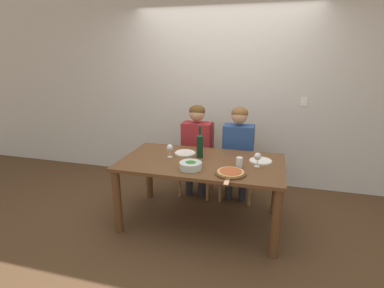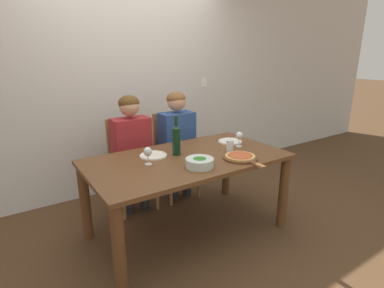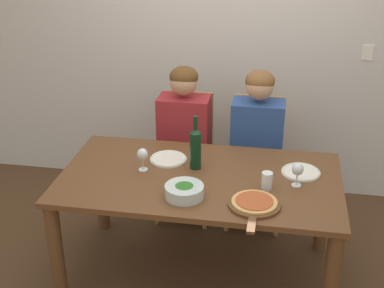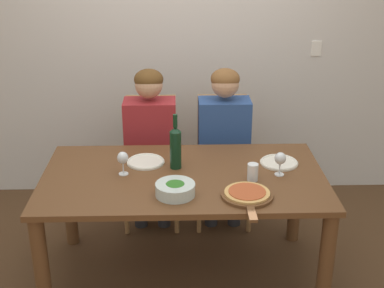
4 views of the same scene
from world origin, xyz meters
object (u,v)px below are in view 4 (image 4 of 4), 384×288
object	(u,v)px
person_woman	(150,135)
chair_left	(152,156)
chair_right	(222,155)
person_man	(224,134)
dinner_plate_right	(279,162)
water_tumbler	(253,172)
wine_bottle	(176,147)
pizza_on_board	(247,195)
wine_glass_left	(123,159)
dinner_plate_left	(146,162)
wine_glass_right	(280,160)
broccoli_bowl	(175,189)

from	to	relation	value
person_woman	chair_left	bearing A→B (deg)	90.00
chair_right	person_man	xyz separation A→B (m)	(0.00, -0.12, 0.23)
dinner_plate_right	water_tumbler	xyz separation A→B (m)	(-0.20, -0.23, 0.04)
wine_bottle	dinner_plate_right	world-z (taller)	wine_bottle
pizza_on_board	water_tumbler	size ratio (longest dim) A/B	4.11
chair_right	wine_glass_left	size ratio (longest dim) A/B	6.47
person_man	dinner_plate_right	distance (m)	0.62
water_tumbler	chair_right	bearing A→B (deg)	96.88
chair_right	dinner_plate_left	distance (m)	0.86
wine_bottle	wine_glass_left	world-z (taller)	wine_bottle
wine_bottle	dinner_plate_right	size ratio (longest dim) A/B	1.46
wine_bottle	pizza_on_board	distance (m)	0.59
person_woman	water_tumbler	distance (m)	1.01
wine_bottle	water_tumbler	world-z (taller)	wine_bottle
person_woman	water_tumbler	world-z (taller)	person_woman
dinner_plate_right	wine_glass_left	world-z (taller)	wine_glass_left
chair_right	water_tumbler	world-z (taller)	chair_right
dinner_plate_left	dinner_plate_right	size ratio (longest dim) A/B	1.00
person_man	wine_glass_left	distance (m)	0.96
person_man	dinner_plate_left	distance (m)	0.75
pizza_on_board	water_tumbler	xyz separation A→B (m)	(0.06, 0.22, 0.04)
person_woman	wine_glass_right	xyz separation A→B (m)	(0.83, -0.70, 0.11)
dinner_plate_right	chair_left	bearing A→B (deg)	142.80
person_man	person_woman	bearing A→B (deg)	180.00
chair_left	water_tumbler	world-z (taller)	chair_left
wine_glass_right	dinner_plate_left	bearing A→B (deg)	166.48
dinner_plate_right	wine_glass_left	distance (m)	1.01
person_woman	wine_glass_right	size ratio (longest dim) A/B	8.19
chair_right	person_woman	world-z (taller)	person_woman
dinner_plate_right	wine_glass_right	size ratio (longest dim) A/B	1.63
broccoli_bowl	dinner_plate_right	size ratio (longest dim) A/B	0.94
person_woman	wine_glass_left	bearing A→B (deg)	-101.58
pizza_on_board	water_tumbler	world-z (taller)	water_tumbler
person_man	water_tumbler	size ratio (longest dim) A/B	11.49
person_woman	dinner_plate_left	world-z (taller)	person_woman
chair_right	person_man	world-z (taller)	person_man
pizza_on_board	wine_glass_right	world-z (taller)	wine_glass_right
chair_right	wine_glass_left	xyz separation A→B (m)	(-0.68, -0.78, 0.33)
person_man	wine_glass_left	xyz separation A→B (m)	(-0.68, -0.67, 0.11)
chair_right	dinner_plate_right	bearing A→B (deg)	-64.46
wine_glass_left	water_tumbler	bearing A→B (deg)	-7.46
chair_left	person_woman	world-z (taller)	person_woman
chair_left	wine_glass_right	size ratio (longest dim) A/B	6.47
pizza_on_board	wine_glass_left	world-z (taller)	wine_glass_left
broccoli_bowl	pizza_on_board	distance (m)	0.41
chair_left	pizza_on_board	xyz separation A→B (m)	(0.60, -1.10, 0.24)
wine_glass_left	wine_bottle	bearing A→B (deg)	15.29
person_woman	wine_bottle	distance (m)	0.63
person_man	pizza_on_board	distance (m)	0.99
person_woman	wine_glass_left	xyz separation A→B (m)	(-0.14, -0.67, 0.11)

